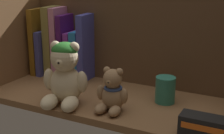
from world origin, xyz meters
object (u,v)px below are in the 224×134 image
(book_0, at_px, (43,40))
(book_2, at_px, (55,40))
(book_7, at_px, (88,47))
(teddy_bear_larger, at_px, (65,75))
(teddy_bear_smaller, at_px, (112,93))
(book_1, at_px, (49,51))
(small_product_box, at_px, (204,126))
(book_6, at_px, (81,54))
(book_5, at_px, (74,54))
(pillar_candle, at_px, (165,90))
(book_4, at_px, (68,45))
(book_3, at_px, (62,41))

(book_0, relative_size, book_2, 0.97)
(book_0, height_order, book_7, book_0)
(teddy_bear_larger, height_order, teddy_bear_smaller, teddy_bear_larger)
(book_0, xyz_separation_m, book_1, (0.02, 0.00, -0.04))
(small_product_box, bearing_deg, book_6, 153.81)
(book_7, relative_size, teddy_bear_smaller, 1.87)
(book_5, relative_size, book_7, 0.71)
(book_2, height_order, book_6, book_2)
(book_2, relative_size, pillar_candle, 3.20)
(book_4, distance_m, teddy_bear_larger, 0.27)
(book_1, distance_m, teddy_bear_smaller, 0.43)
(book_2, distance_m, teddy_bear_smaller, 0.41)
(book_1, relative_size, pillar_candle, 2.08)
(teddy_bear_larger, bearing_deg, book_1, 135.06)
(book_0, bearing_deg, book_2, 0.00)
(book_4, xyz_separation_m, teddy_bear_smaller, (0.29, -0.21, -0.06))
(book_6, relative_size, pillar_candle, 2.19)
(book_3, distance_m, book_5, 0.07)
(book_5, bearing_deg, book_1, 180.00)
(small_product_box, bearing_deg, book_4, 156.04)
(book_0, bearing_deg, teddy_bear_larger, -42.01)
(pillar_candle, bearing_deg, book_6, 166.00)
(book_3, xyz_separation_m, teddy_bear_larger, (0.17, -0.23, -0.04))
(book_0, relative_size, book_7, 1.04)
(book_0, height_order, book_6, book_0)
(book_5, xyz_separation_m, teddy_bear_larger, (0.12, -0.23, 0.00))
(book_1, distance_m, pillar_candle, 0.49)
(book_1, bearing_deg, book_4, 0.00)
(book_7, bearing_deg, book_0, 180.00)
(book_0, bearing_deg, book_6, 0.00)
(book_0, height_order, teddy_bear_smaller, book_0)
(book_2, bearing_deg, small_product_box, -21.93)
(book_0, distance_m, pillar_candle, 0.52)
(teddy_bear_smaller, bearing_deg, book_2, 148.56)
(teddy_bear_smaller, relative_size, pillar_candle, 1.58)
(book_1, distance_m, book_6, 0.14)
(book_2, bearing_deg, book_7, 0.00)
(teddy_bear_larger, bearing_deg, book_2, 131.18)
(pillar_candle, bearing_deg, teddy_bear_larger, -150.81)
(book_6, xyz_separation_m, pillar_candle, (0.34, -0.09, -0.05))
(book_3, relative_size, book_7, 1.08)
(book_3, bearing_deg, book_1, 180.00)
(book_3, xyz_separation_m, small_product_box, (0.57, -0.24, -0.10))
(book_7, bearing_deg, book_6, 180.00)
(book_4, distance_m, book_6, 0.06)
(book_5, bearing_deg, book_6, 0.00)
(book_3, distance_m, teddy_bear_smaller, 0.38)
(book_1, height_order, teddy_bear_smaller, book_1)
(book_6, distance_m, book_7, 0.04)
(book_4, bearing_deg, teddy_bear_smaller, -36.23)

